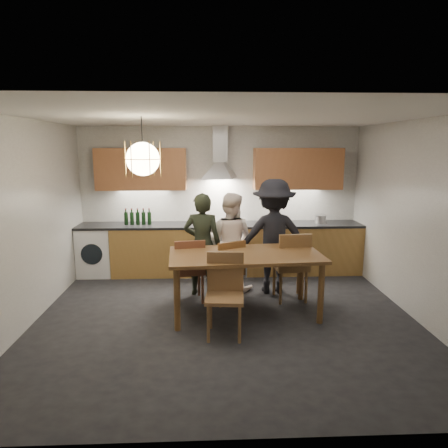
{
  "coord_description": "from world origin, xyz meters",
  "views": [
    {
      "loc": [
        -0.24,
        -4.98,
        2.25
      ],
      "look_at": [
        -0.0,
        0.4,
        1.2
      ],
      "focal_mm": 32.0,
      "sensor_mm": 36.0,
      "label": 1
    }
  ],
  "objects_px": {
    "person_right": "(273,236)",
    "chair_front": "(225,288)",
    "dining_table": "(245,261)",
    "wine_bottles": "(138,217)",
    "person_mid": "(230,241)",
    "person_left": "(202,245)",
    "chair_back_left": "(189,267)",
    "stock_pot": "(320,219)",
    "mixing_bowl": "(271,222)"
  },
  "relations": [
    {
      "from": "person_right",
      "to": "chair_front",
      "type": "bearing_deg",
      "value": 60.98
    },
    {
      "from": "dining_table",
      "to": "person_right",
      "type": "bearing_deg",
      "value": 54.58
    },
    {
      "from": "dining_table",
      "to": "wine_bottles",
      "type": "distance_m",
      "value": 2.51
    },
    {
      "from": "dining_table",
      "to": "wine_bottles",
      "type": "bearing_deg",
      "value": 129.68
    },
    {
      "from": "dining_table",
      "to": "person_mid",
      "type": "bearing_deg",
      "value": 94.28
    },
    {
      "from": "dining_table",
      "to": "person_left",
      "type": "xyz_separation_m",
      "value": [
        -0.58,
        0.75,
        0.04
      ]
    },
    {
      "from": "person_left",
      "to": "person_mid",
      "type": "bearing_deg",
      "value": -140.21
    },
    {
      "from": "chair_back_left",
      "to": "person_mid",
      "type": "bearing_deg",
      "value": -145.77
    },
    {
      "from": "chair_front",
      "to": "wine_bottles",
      "type": "relative_size",
      "value": 2.1
    },
    {
      "from": "person_left",
      "to": "person_right",
      "type": "xyz_separation_m",
      "value": [
        1.09,
        0.09,
        0.1
      ]
    },
    {
      "from": "chair_back_left",
      "to": "person_right",
      "type": "xyz_separation_m",
      "value": [
        1.28,
        0.43,
        0.34
      ]
    },
    {
      "from": "person_left",
      "to": "stock_pot",
      "type": "distance_m",
      "value": 2.35
    },
    {
      "from": "person_left",
      "to": "wine_bottles",
      "type": "relative_size",
      "value": 3.34
    },
    {
      "from": "chair_back_left",
      "to": "person_left",
      "type": "xyz_separation_m",
      "value": [
        0.19,
        0.34,
        0.24
      ]
    },
    {
      "from": "chair_front",
      "to": "mixing_bowl",
      "type": "distance_m",
      "value": 2.55
    },
    {
      "from": "mixing_bowl",
      "to": "wine_bottles",
      "type": "distance_m",
      "value": 2.35
    },
    {
      "from": "dining_table",
      "to": "chair_back_left",
      "type": "bearing_deg",
      "value": 147.84
    },
    {
      "from": "chair_front",
      "to": "person_mid",
      "type": "height_order",
      "value": "person_mid"
    },
    {
      "from": "chair_front",
      "to": "stock_pot",
      "type": "distance_m",
      "value": 3.0
    },
    {
      "from": "person_mid",
      "to": "mixing_bowl",
      "type": "distance_m",
      "value": 1.12
    },
    {
      "from": "chair_back_left",
      "to": "mixing_bowl",
      "type": "height_order",
      "value": "mixing_bowl"
    },
    {
      "from": "person_mid",
      "to": "person_right",
      "type": "distance_m",
      "value": 0.69
    },
    {
      "from": "chair_front",
      "to": "person_right",
      "type": "height_order",
      "value": "person_right"
    },
    {
      "from": "stock_pot",
      "to": "dining_table",
      "type": "bearing_deg",
      "value": -130.09
    },
    {
      "from": "mixing_bowl",
      "to": "wine_bottles",
      "type": "bearing_deg",
      "value": 179.84
    },
    {
      "from": "dining_table",
      "to": "chair_front",
      "type": "xyz_separation_m",
      "value": [
        -0.3,
        -0.55,
        -0.18
      ]
    },
    {
      "from": "chair_back_left",
      "to": "chair_front",
      "type": "relative_size",
      "value": 0.96
    },
    {
      "from": "chair_front",
      "to": "person_left",
      "type": "xyz_separation_m",
      "value": [
        -0.28,
        1.31,
        0.22
      ]
    },
    {
      "from": "person_right",
      "to": "dining_table",
      "type": "bearing_deg",
      "value": 59.77
    },
    {
      "from": "person_mid",
      "to": "stock_pot",
      "type": "xyz_separation_m",
      "value": [
        1.66,
        0.79,
        0.2
      ]
    },
    {
      "from": "wine_bottles",
      "to": "chair_back_left",
      "type": "bearing_deg",
      "value": -55.62
    },
    {
      "from": "chair_front",
      "to": "person_left",
      "type": "distance_m",
      "value": 1.35
    },
    {
      "from": "person_left",
      "to": "stock_pot",
      "type": "xyz_separation_m",
      "value": [
        2.1,
        1.05,
        0.18
      ]
    },
    {
      "from": "dining_table",
      "to": "person_left",
      "type": "relative_size",
      "value": 1.32
    },
    {
      "from": "chair_back_left",
      "to": "stock_pot",
      "type": "bearing_deg",
      "value": -158.23
    },
    {
      "from": "chair_front",
      "to": "mixing_bowl",
      "type": "xyz_separation_m",
      "value": [
        0.93,
        2.35,
        0.36
      ]
    },
    {
      "from": "dining_table",
      "to": "mixing_bowl",
      "type": "height_order",
      "value": "mixing_bowl"
    },
    {
      "from": "chair_front",
      "to": "person_mid",
      "type": "xyz_separation_m",
      "value": [
        0.15,
        1.56,
        0.21
      ]
    },
    {
      "from": "chair_back_left",
      "to": "person_left",
      "type": "distance_m",
      "value": 0.46
    },
    {
      "from": "chair_front",
      "to": "wine_bottles",
      "type": "bearing_deg",
      "value": 126.02
    },
    {
      "from": "dining_table",
      "to": "person_right",
      "type": "height_order",
      "value": "person_right"
    },
    {
      "from": "person_right",
      "to": "stock_pot",
      "type": "relative_size",
      "value": 8.94
    },
    {
      "from": "chair_front",
      "to": "mixing_bowl",
      "type": "bearing_deg",
      "value": 73.32
    },
    {
      "from": "mixing_bowl",
      "to": "stock_pot",
      "type": "relative_size",
      "value": 1.34
    },
    {
      "from": "person_mid",
      "to": "dining_table",
      "type": "bearing_deg",
      "value": 121.14
    },
    {
      "from": "person_left",
      "to": "mixing_bowl",
      "type": "height_order",
      "value": "person_left"
    },
    {
      "from": "person_left",
      "to": "mixing_bowl",
      "type": "relative_size",
      "value": 5.92
    },
    {
      "from": "chair_front",
      "to": "wine_bottles",
      "type": "height_order",
      "value": "wine_bottles"
    },
    {
      "from": "person_mid",
      "to": "mixing_bowl",
      "type": "relative_size",
      "value": 5.81
    },
    {
      "from": "dining_table",
      "to": "wine_bottles",
      "type": "relative_size",
      "value": 4.39
    }
  ]
}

